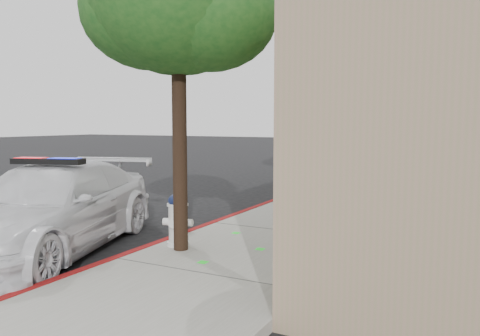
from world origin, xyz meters
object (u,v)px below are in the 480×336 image
street_tree_near (178,4)px  street_tree_mid (356,47)px  street_tree_far (360,54)px  fire_hydrant (178,219)px  police_car (50,208)px

street_tree_near → street_tree_mid: 9.34m
street_tree_mid → street_tree_far: size_ratio=0.97×
fire_hydrant → street_tree_far: (0.24, 11.69, 4.20)m
street_tree_mid → street_tree_far: 2.62m
fire_hydrant → street_tree_far: street_tree_far is taller
fire_hydrant → street_tree_far: bearing=73.6°
police_car → street_tree_mid: (2.80, 9.99, 3.94)m
street_tree_near → street_tree_mid: (0.51, 9.31, 0.56)m
police_car → street_tree_near: street_tree_near is taller
fire_hydrant → street_tree_far: size_ratio=0.15×
fire_hydrant → street_tree_mid: (0.70, 9.11, 4.10)m
street_tree_near → street_tree_far: street_tree_far is taller
police_car → fire_hydrant: police_car is taller
police_car → street_tree_far: bearing=62.2°
fire_hydrant → street_tree_mid: street_tree_mid is taller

